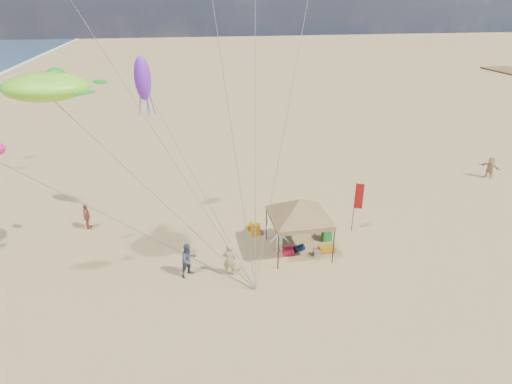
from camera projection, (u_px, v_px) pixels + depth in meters
ground at (267, 295)px, 19.80m from camera, size 280.00×280.00×0.00m
canopy_tent at (300, 201)px, 22.00m from camera, size 5.95×5.95×3.67m
feather_flag at (358, 199)px, 24.39m from camera, size 0.46×0.19×3.15m
cooler_red at (288, 252)px, 22.84m from camera, size 0.54×0.38×0.38m
cooler_blue at (318, 215)px, 26.65m from camera, size 0.54×0.38×0.38m
bag_navy at (299, 248)px, 23.17m from camera, size 0.69×0.54×0.36m
bag_orange at (251, 226)px, 25.37m from camera, size 0.54×0.69×0.36m
chair_green at (327, 234)px, 24.19m from camera, size 0.50×0.50×0.70m
chair_yellow at (256, 229)px, 24.72m from camera, size 0.50×0.50×0.70m
crate_grey at (317, 253)px, 22.83m from camera, size 0.34×0.30×0.28m
beach_cart at (327, 248)px, 23.14m from camera, size 0.90×0.50×0.24m
person_near_a at (229, 259)px, 20.95m from camera, size 0.65×0.43×1.77m
person_near_b at (189, 260)px, 20.88m from camera, size 1.11×1.06×1.80m
person_near_c at (280, 239)px, 22.86m from camera, size 1.11×0.71×1.63m
person_far_a at (87, 216)px, 25.20m from camera, size 0.45×0.98×1.63m
person_far_c at (490, 167)px, 32.37m from camera, size 1.24×1.58×1.68m
turtle_kite at (46, 87)px, 17.36m from camera, size 3.82×3.24×1.15m
squid_kite at (143, 78)px, 22.78m from camera, size 1.03×1.03×2.37m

